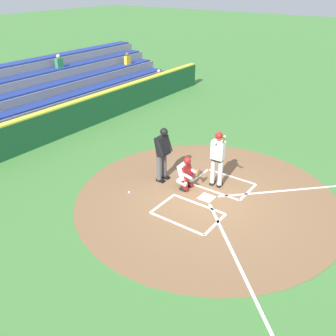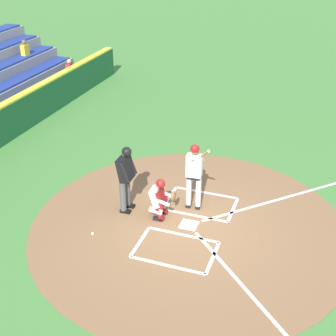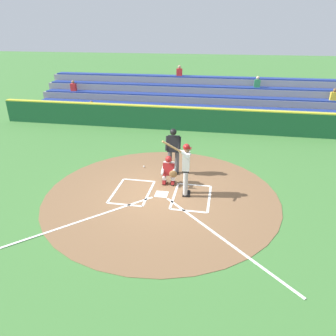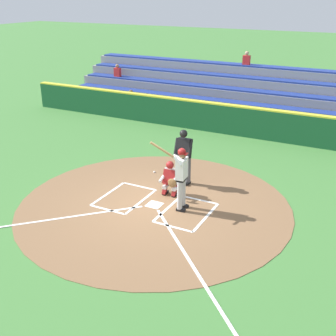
% 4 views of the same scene
% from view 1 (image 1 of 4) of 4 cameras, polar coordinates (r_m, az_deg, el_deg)
% --- Properties ---
extents(ground_plane, '(120.00, 120.00, 0.00)m').
position_cam_1_polar(ground_plane, '(11.47, 5.94, -4.61)').
color(ground_plane, '#427A38').
extents(dirt_circle, '(8.00, 8.00, 0.01)m').
position_cam_1_polar(dirt_circle, '(11.46, 5.94, -4.58)').
color(dirt_circle, brown).
rests_on(dirt_circle, ground).
extents(home_plate_and_chalk, '(7.93, 4.91, 0.01)m').
position_cam_1_polar(home_plate_and_chalk, '(11.13, 9.86, -5.91)').
color(home_plate_and_chalk, white).
rests_on(home_plate_and_chalk, dirt_circle).
extents(batter, '(0.90, 0.77, 2.13)m').
position_cam_1_polar(batter, '(11.61, 7.68, 1.92)').
color(batter, '#BCBCBC').
rests_on(batter, ground).
extents(catcher, '(0.61, 0.60, 1.13)m').
position_cam_1_polar(catcher, '(11.62, 2.91, -0.66)').
color(catcher, black).
rests_on(catcher, ground).
extents(plate_umpire, '(0.58, 0.41, 1.86)m').
position_cam_1_polar(plate_umpire, '(11.88, -0.83, 2.67)').
color(plate_umpire, '#4C4C51').
rests_on(plate_umpire, ground).
extents(baseball, '(0.07, 0.07, 0.07)m').
position_cam_1_polar(baseball, '(11.69, -5.99, -3.72)').
color(baseball, white).
rests_on(baseball, ground).
extents(backstop_wall, '(22.00, 0.36, 1.31)m').
position_cam_1_polar(backstop_wall, '(15.83, -18.15, 6.11)').
color(backstop_wall, '#19512D').
rests_on(backstop_wall, ground).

